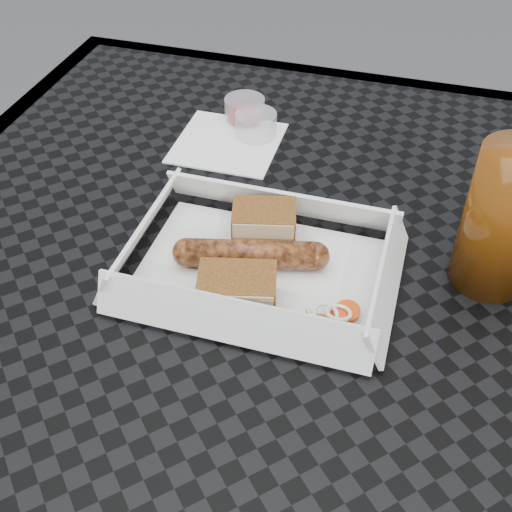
{
  "coord_description": "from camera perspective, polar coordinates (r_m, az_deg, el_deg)",
  "views": [
    {
      "loc": [
        0.12,
        -0.45,
        1.16
      ],
      "look_at": [
        -0.0,
        -0.04,
        0.78
      ],
      "focal_mm": 45.0,
      "sensor_mm": 36.0,
      "label": 1
    }
  ],
  "objects": [
    {
      "name": "food_tray",
      "position": [
        0.6,
        0.27,
        -1.34
      ],
      "size": [
        0.22,
        0.15,
        0.0
      ],
      "primitive_type": "cube",
      "color": "white",
      "rests_on": "patio_table"
    },
    {
      "name": "condiment_cup_empty",
      "position": [
        0.78,
        -0.01,
        11.57
      ],
      "size": [
        0.05,
        0.05,
        0.03
      ],
      "primitive_type": "cylinder",
      "color": "silver",
      "rests_on": "patio_table"
    },
    {
      "name": "patio_table",
      "position": [
        0.68,
        1.31,
        -4.43
      ],
      "size": [
        0.8,
        0.8,
        0.74
      ],
      "color": "black",
      "rests_on": "ground"
    },
    {
      "name": "napkin",
      "position": [
        0.78,
        -2.53,
        10.02
      ],
      "size": [
        0.12,
        0.12,
        0.0
      ],
      "primitive_type": "cube",
      "rotation": [
        0.0,
        0.0,
        0.01
      ],
      "color": "white",
      "rests_on": "patio_table"
    },
    {
      "name": "bread_far",
      "position": [
        0.56,
        -1.68,
        -3.07
      ],
      "size": [
        0.08,
        0.06,
        0.03
      ],
      "primitive_type": "cube",
      "rotation": [
        0.0,
        0.0,
        0.24
      ],
      "color": "brown",
      "rests_on": "food_tray"
    },
    {
      "name": "bratwurst",
      "position": [
        0.6,
        -0.47,
        0.16
      ],
      "size": [
        0.14,
        0.06,
        0.03
      ],
      "rotation": [
        0.0,
        0.0,
        0.24
      ],
      "color": "brown",
      "rests_on": "food_tray"
    },
    {
      "name": "drink_glass",
      "position": [
        0.59,
        21.2,
        3.0
      ],
      "size": [
        0.07,
        0.07,
        0.14
      ],
      "primitive_type": "cylinder",
      "color": "#552807",
      "rests_on": "patio_table"
    },
    {
      "name": "bread_near",
      "position": [
        0.62,
        0.71,
        2.8
      ],
      "size": [
        0.07,
        0.06,
        0.04
      ],
      "primitive_type": "cube",
      "rotation": [
        0.0,
        0.0,
        0.24
      ],
      "color": "brown",
      "rests_on": "food_tray"
    },
    {
      "name": "veg_garnish",
      "position": [
        0.56,
        6.38,
        -5.95
      ],
      "size": [
        0.03,
        0.03,
        0.0
      ],
      "color": "#D33C09",
      "rests_on": "food_tray"
    },
    {
      "name": "condiment_cup_sauce",
      "position": [
        0.81,
        -1.01,
        12.84
      ],
      "size": [
        0.05,
        0.05,
        0.03
      ],
      "primitive_type": "cylinder",
      "color": "maroon",
      "rests_on": "patio_table"
    }
  ]
}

